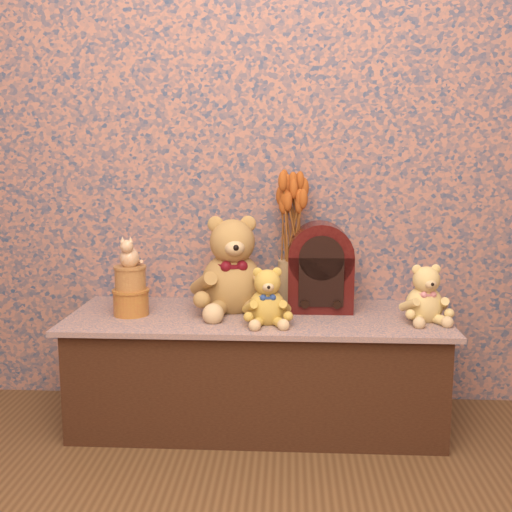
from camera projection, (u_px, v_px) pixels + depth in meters
The scene contains 10 objects.
display_shelf at pixel (257, 369), 2.41m from camera, with size 1.46×0.57×0.44m, color #374971.
teddy_large at pixel (232, 260), 2.41m from camera, with size 0.32×0.39×0.41m, color #AB7442, non-canonical shape.
teddy_medium at pixel (267, 293), 2.23m from camera, with size 0.18×0.21×0.23m, color gold, non-canonical shape.
teddy_small at pixel (425, 291), 2.27m from camera, with size 0.18×0.22×0.23m, color tan, non-canonical shape.
cathedral_radio at pixel (320, 266), 2.43m from camera, with size 0.26×0.18×0.35m, color #3D0B0B, non-canonical shape.
ceramic_vase at pixel (292, 284), 2.49m from camera, with size 0.12×0.12×0.19m, color tan.
dried_stalks at pixel (293, 204), 2.44m from camera, with size 0.24×0.24×0.46m, color #AE4F1B, non-canonical shape.
biscuit_tin_lower at pixel (131, 302), 2.36m from camera, with size 0.14×0.14×0.10m, color gold.
biscuit_tin_upper at pixel (130, 278), 2.35m from camera, with size 0.12×0.12×0.09m, color #DBB260.
cat_figurine at pixel (129, 251), 2.33m from camera, with size 0.09×0.10×0.12m, color silver, non-canonical shape.
Camera 1 is at (0.12, -1.08, 1.06)m, focal length 42.68 mm.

